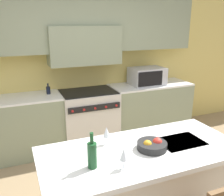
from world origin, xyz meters
TOP-DOWN VIEW (x-y plane):
  - back_cabinetry at (0.00, 2.19)m, footprint 10.00×0.46m
  - back_counter at (0.00, 1.94)m, footprint 3.84×0.62m
  - range_stove at (-0.00, 1.92)m, footprint 0.90×0.70m
  - microwave at (1.10, 1.94)m, footprint 0.59×0.43m
  - kitchen_island at (-0.08, -0.05)m, footprint 1.88×0.86m
  - wine_bottle at (-0.60, -0.16)m, footprint 0.08×0.08m
  - wine_glass_near at (-0.37, -0.27)m, footprint 0.07×0.07m
  - wine_glass_far at (-0.35, 0.17)m, footprint 0.07×0.07m
  - fruit_bowl at (0.01, -0.08)m, footprint 0.27×0.27m
  - oil_bottle_on_counter at (-0.62, 1.98)m, footprint 0.06×0.06m

SIDE VIEW (x-z plane):
  - kitchen_island at x=-0.08m, z-range 0.00..0.89m
  - range_stove at x=0.00m, z-range 0.00..0.93m
  - back_counter at x=0.00m, z-range 0.00..0.93m
  - fruit_bowl at x=0.01m, z-range 0.88..0.98m
  - oil_bottle_on_counter at x=-0.62m, z-range 0.91..1.08m
  - wine_bottle at x=-0.60m, z-range 0.85..1.15m
  - wine_glass_near at x=-0.37m, z-range 0.92..1.10m
  - wine_glass_far at x=-0.35m, z-range 0.92..1.10m
  - microwave at x=1.10m, z-range 0.93..1.24m
  - back_cabinetry at x=0.00m, z-range 0.26..2.96m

